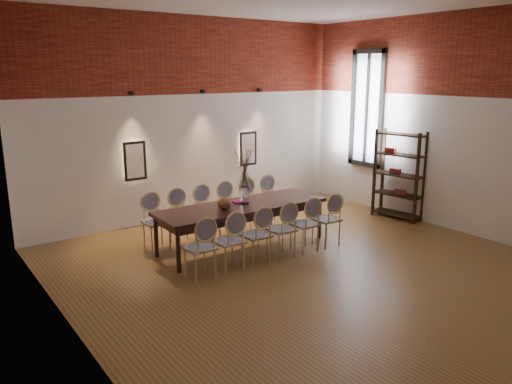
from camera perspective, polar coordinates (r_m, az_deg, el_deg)
floor at (r=7.85m, az=5.78°, el=-8.53°), size 7.00×7.00×0.02m
wall_back at (r=10.23m, az=-7.38°, el=8.25°), size 7.00×0.10×4.00m
wall_left at (r=5.64m, az=-21.83°, el=3.01°), size 0.10×7.00×4.00m
wall_right at (r=10.05m, az=21.52°, el=7.32°), size 0.10×7.00×4.00m
brick_band_back at (r=10.13m, az=-7.40°, el=15.28°), size 7.00×0.02×1.50m
brick_band_left at (r=5.58m, az=-22.28°, el=15.80°), size 0.02×7.00×1.50m
brick_band_right at (r=9.95m, az=21.94°, el=14.47°), size 0.02×7.00×1.50m
niche_left at (r=9.68m, az=-13.73°, el=3.49°), size 0.36×0.06×0.66m
niche_right at (r=10.91m, az=-1.00°, el=4.99°), size 0.36×0.06×0.66m
spot_fixture_left at (r=9.52m, az=-14.09°, el=10.88°), size 0.08×0.10×0.08m
spot_fixture_mid at (r=10.18m, az=-6.11°, el=11.36°), size 0.08×0.10×0.08m
spot_fixture_right at (r=10.95m, az=0.38°, el=11.59°), size 0.08×0.10×0.08m
window_glass at (r=11.17m, az=12.63°, el=9.26°), size 0.02×0.78×2.38m
window_frame at (r=11.16m, az=12.56°, el=9.26°), size 0.08×0.90×2.50m
window_mullion at (r=11.16m, az=12.56°, el=9.26°), size 0.06×0.06×2.40m
dining_table at (r=8.52m, az=-1.58°, el=-3.90°), size 2.98×1.00×0.75m
chair_near_a at (r=7.28m, az=-6.45°, el=-6.32°), size 0.45×0.45×0.94m
chair_near_b at (r=7.51m, az=-3.13°, el=-5.61°), size 0.45×0.45×0.94m
chair_near_c at (r=7.77m, az=-0.02°, el=-4.93°), size 0.45×0.45×0.94m
chair_near_d at (r=8.05m, az=2.88°, el=-4.28°), size 0.45×0.45×0.94m
chair_near_e at (r=8.35m, az=5.57°, el=-3.66°), size 0.45×0.45×0.94m
chair_near_f at (r=8.66m, az=8.06°, el=-3.08°), size 0.45×0.45×0.94m
chair_far_a at (r=8.57m, az=-11.34°, el=-3.40°), size 0.45×0.45×0.94m
chair_far_b at (r=8.77m, az=-8.38°, el=-2.88°), size 0.45×0.45×0.94m
chair_far_c at (r=8.99m, az=-5.57°, el=-2.38°), size 0.45×0.45×0.94m
chair_far_d at (r=9.24m, az=-2.90°, el=-1.90°), size 0.45×0.45×0.94m
chair_far_e at (r=9.50m, az=-0.37°, el=-1.45°), size 0.45×0.45×0.94m
chair_far_f at (r=9.78m, az=2.01°, el=-1.01°), size 0.45×0.45×0.94m
vase at (r=8.41m, az=-1.30°, el=-0.42°), size 0.14×0.14×0.30m
dried_branches at (r=8.31m, az=-1.31°, el=2.59°), size 0.50×0.50×0.70m
bowl at (r=8.16m, az=-3.62°, el=-1.32°), size 0.24×0.24×0.18m
book at (r=8.57m, az=-1.83°, el=-1.08°), size 0.26×0.18×0.03m
shelving_rack at (r=10.51m, az=16.03°, el=1.91°), size 0.53×1.05×1.80m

